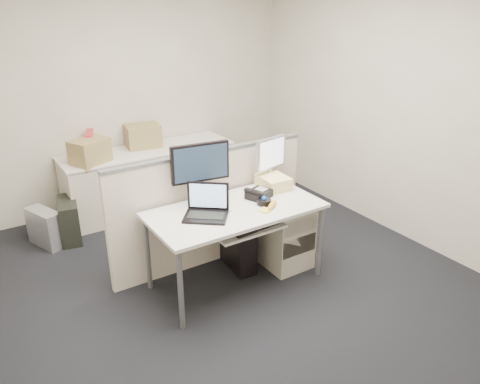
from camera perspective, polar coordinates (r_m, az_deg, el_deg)
floor at (r=4.37m, az=-0.52°, el=-10.78°), size 4.00×4.50×0.01m
wall_back at (r=5.76m, az=-12.88°, el=11.73°), size 4.00×0.02×2.70m
wall_right at (r=5.10m, az=19.05°, el=9.64°), size 0.02×4.50×2.70m
desk at (r=4.03m, az=-0.55°, el=-2.86°), size 1.50×0.75×0.73m
keyboard_tray at (r=3.92m, az=0.86°, el=-4.41°), size 0.62×0.32×0.02m
drawer_pedestal at (r=4.51m, az=5.06°, el=-4.84°), size 0.40×0.55×0.65m
cubicle_partition at (r=4.43m, az=-3.63°, el=-2.07°), size 2.00×0.06×1.10m
back_counter at (r=5.74m, az=-10.89°, el=1.54°), size 2.00×0.60×0.72m
monitor_main at (r=4.09m, az=-4.85°, el=2.42°), size 0.55×0.27×0.52m
monitor_small at (r=4.48m, az=3.71°, el=3.80°), size 0.39×0.25×0.45m
laptop at (r=3.80m, az=-4.24°, el=-1.36°), size 0.44×0.42×0.26m
trackball at (r=4.08m, az=2.94°, el=-1.20°), size 0.16×0.16×0.05m
desk_phone at (r=4.20m, az=2.32°, el=-0.27°), size 0.26×0.24×0.07m
paper_stack at (r=4.04m, az=-2.91°, el=-1.72°), size 0.27×0.31×0.01m
sticky_pad at (r=3.96m, az=3.04°, el=-2.25°), size 0.11×0.11×0.01m
travel_mug at (r=4.10m, az=-3.39°, el=-0.20°), size 0.10×0.10×0.16m
banana at (r=4.03m, az=3.96°, el=-1.57°), size 0.19×0.16×0.04m
cellphone at (r=3.97m, az=-2.78°, el=-2.16°), size 0.08×0.11×0.01m
manila_folders at (r=4.42m, az=4.09°, el=1.23°), size 0.26×0.32×0.12m
keyboard at (r=3.90m, az=1.80°, el=-4.14°), size 0.47×0.20×0.03m
pc_tower_desk at (r=4.46m, az=-0.29°, el=-6.67°), size 0.23×0.47×0.43m
pc_tower_spare_dark at (r=5.27m, az=-20.07°, el=-3.22°), size 0.28×0.50×0.44m
pc_tower_spare_silver at (r=5.24m, az=-22.67°, el=-4.05°), size 0.31×0.45×0.39m
cardboard_box_left at (r=5.27m, az=-17.82°, el=4.65°), size 0.46×0.41×0.28m
cardboard_box_right at (r=5.69m, az=-11.73°, el=6.62°), size 0.43×0.36×0.28m
red_binder at (r=5.49m, az=-17.74°, el=5.47°), size 0.17×0.33×0.30m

